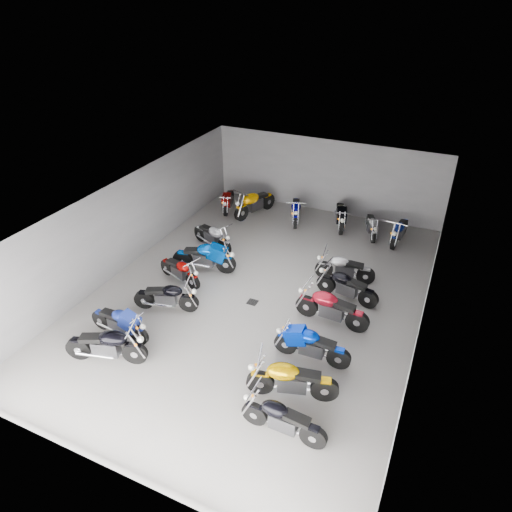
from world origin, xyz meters
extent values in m
plane|color=gray|center=(0.00, 0.00, 0.00)|extent=(14.00, 14.00, 0.00)
cube|color=slate|center=(0.00, 7.00, 1.60)|extent=(10.00, 0.10, 3.20)
cube|color=slate|center=(-5.00, 0.00, 1.60)|extent=(0.10, 14.00, 3.20)
cube|color=slate|center=(5.00, 0.00, 1.60)|extent=(0.10, 14.00, 3.20)
cube|color=black|center=(0.00, 0.00, 3.22)|extent=(10.00, 14.00, 0.04)
cube|color=black|center=(0.00, -0.50, 0.01)|extent=(0.32, 0.32, 0.01)
cylinder|color=black|center=(-1.71, -4.22, 0.34)|extent=(0.70, 0.34, 0.69)
cylinder|color=black|center=(-3.19, -4.70, 0.34)|extent=(0.70, 0.37, 0.69)
cube|color=#2D2D30|center=(-2.45, -4.46, 0.45)|extent=(0.76, 0.52, 0.43)
ellipsoid|color=black|center=(-2.22, -4.38, 0.79)|extent=(0.83, 0.63, 0.39)
cube|color=black|center=(-2.78, -4.56, 0.75)|extent=(0.71, 0.49, 0.20)
cylinder|color=black|center=(-2.09, -3.55, 0.31)|extent=(0.63, 0.17, 0.62)
cylinder|color=black|center=(-3.49, -3.46, 0.31)|extent=(0.63, 0.19, 0.62)
cube|color=#2D2D30|center=(-2.79, -3.51, 0.41)|extent=(0.65, 0.33, 0.39)
ellipsoid|color=navy|center=(-2.58, -3.52, 0.72)|extent=(0.68, 0.43, 0.35)
cube|color=black|center=(-3.10, -3.49, 0.68)|extent=(0.61, 0.31, 0.18)
cylinder|color=black|center=(-1.59, -1.71, 0.31)|extent=(0.63, 0.31, 0.63)
cylinder|color=black|center=(-2.95, -2.14, 0.31)|extent=(0.64, 0.33, 0.63)
cube|color=#2D2D30|center=(-2.27, -1.93, 0.41)|extent=(0.69, 0.47, 0.39)
ellipsoid|color=black|center=(-2.06, -1.86, 0.72)|extent=(0.75, 0.57, 0.35)
cube|color=black|center=(-2.57, -2.02, 0.68)|extent=(0.65, 0.44, 0.18)
cylinder|color=black|center=(-2.10, -0.64, 0.29)|extent=(0.59, 0.29, 0.59)
cylinder|color=black|center=(-3.36, -0.25, 0.29)|extent=(0.60, 0.30, 0.59)
cube|color=#2D2D30|center=(-2.73, -0.45, 0.38)|extent=(0.65, 0.44, 0.37)
ellipsoid|color=#870604|center=(-2.54, -0.50, 0.68)|extent=(0.70, 0.53, 0.33)
cube|color=black|center=(-3.01, -0.36, 0.64)|extent=(0.61, 0.41, 0.17)
cylinder|color=black|center=(-1.56, 0.69, 0.35)|extent=(0.71, 0.30, 0.70)
cylinder|color=black|center=(-3.10, 0.32, 0.35)|extent=(0.72, 0.32, 0.70)
cube|color=#2D2D30|center=(-2.33, 0.50, 0.46)|extent=(0.77, 0.48, 0.44)
ellipsoid|color=#003995|center=(-2.10, 0.56, 0.81)|extent=(0.82, 0.60, 0.39)
cube|color=black|center=(-2.67, 0.42, 0.77)|extent=(0.72, 0.45, 0.20)
cylinder|color=black|center=(-2.19, 1.78, 0.32)|extent=(0.64, 0.36, 0.64)
cylinder|color=black|center=(-3.54, 2.32, 0.32)|extent=(0.65, 0.38, 0.64)
cube|color=#2D2D30|center=(-2.87, 2.05, 0.42)|extent=(0.71, 0.52, 0.40)
ellipsoid|color=#A8A8AE|center=(-2.66, 1.96, 0.74)|extent=(0.78, 0.62, 0.36)
cube|color=black|center=(-3.16, 2.17, 0.70)|extent=(0.67, 0.49, 0.18)
cylinder|color=black|center=(2.00, -4.68, 0.31)|extent=(0.63, 0.14, 0.62)
cylinder|color=black|center=(3.41, -4.70, 0.31)|extent=(0.63, 0.16, 0.62)
cube|color=#2D2D30|center=(2.70, -4.69, 0.41)|extent=(0.64, 0.30, 0.39)
ellipsoid|color=black|center=(2.49, -4.69, 0.72)|extent=(0.67, 0.40, 0.35)
cube|color=black|center=(3.02, -4.69, 0.68)|extent=(0.60, 0.28, 0.18)
cylinder|color=black|center=(1.74, -3.79, 0.35)|extent=(0.70, 0.33, 0.69)
cylinder|color=black|center=(3.24, -3.34, 0.35)|extent=(0.71, 0.35, 0.69)
cube|color=#2D2D30|center=(2.49, -3.57, 0.45)|extent=(0.77, 0.51, 0.43)
ellipsoid|color=#C18B00|center=(2.26, -3.63, 0.80)|extent=(0.83, 0.62, 0.39)
cube|color=black|center=(2.82, -3.47, 0.76)|extent=(0.72, 0.48, 0.20)
cylinder|color=black|center=(1.79, -2.20, 0.32)|extent=(0.65, 0.15, 0.65)
cylinder|color=black|center=(3.26, -2.14, 0.32)|extent=(0.65, 0.17, 0.65)
cube|color=#2D2D30|center=(2.52, -2.17, 0.43)|extent=(0.67, 0.33, 0.41)
ellipsoid|color=#0024AD|center=(2.30, -2.18, 0.75)|extent=(0.70, 0.43, 0.36)
cube|color=black|center=(2.85, -2.16, 0.71)|extent=(0.63, 0.30, 0.18)
cylinder|color=black|center=(1.78, -0.40, 0.35)|extent=(0.70, 0.18, 0.69)
cylinder|color=black|center=(3.35, -0.49, 0.35)|extent=(0.70, 0.20, 0.69)
cube|color=#2D2D30|center=(2.56, -0.44, 0.46)|extent=(0.72, 0.37, 0.43)
ellipsoid|color=maroon|center=(2.32, -0.43, 0.80)|extent=(0.76, 0.48, 0.39)
cube|color=black|center=(2.91, -0.46, 0.76)|extent=(0.68, 0.34, 0.20)
cylinder|color=black|center=(1.95, 1.01, 0.32)|extent=(0.65, 0.23, 0.64)
cylinder|color=black|center=(3.38, 0.78, 0.32)|extent=(0.66, 0.25, 0.64)
cube|color=#2D2D30|center=(2.67, 0.90, 0.42)|extent=(0.69, 0.40, 0.40)
ellipsoid|color=black|center=(2.45, 0.93, 0.74)|extent=(0.74, 0.50, 0.36)
cube|color=black|center=(2.98, 0.84, 0.70)|extent=(0.65, 0.37, 0.18)
cylinder|color=black|center=(1.63, 1.83, 0.31)|extent=(0.63, 0.22, 0.62)
cylinder|color=black|center=(3.02, 2.04, 0.31)|extent=(0.64, 0.24, 0.62)
cube|color=#2D2D30|center=(2.32, 1.93, 0.41)|extent=(0.67, 0.38, 0.39)
ellipsoid|color=#99989C|center=(2.11, 1.90, 0.72)|extent=(0.71, 0.48, 0.35)
cube|color=black|center=(2.63, 1.98, 0.68)|extent=(0.62, 0.36, 0.18)
cylinder|color=black|center=(-3.67, 4.69, 0.29)|extent=(0.28, 0.59, 0.58)
cylinder|color=black|center=(-4.06, 5.95, 0.29)|extent=(0.30, 0.60, 0.58)
cube|color=#2D2D30|center=(-3.86, 5.32, 0.38)|extent=(0.43, 0.65, 0.36)
ellipsoid|color=maroon|center=(-3.81, 5.13, 0.67)|extent=(0.53, 0.70, 0.33)
cube|color=black|center=(-3.95, 5.60, 0.64)|extent=(0.41, 0.61, 0.17)
cylinder|color=black|center=(-2.86, 4.56, 0.36)|extent=(0.38, 0.72, 0.72)
cylinder|color=black|center=(-2.30, 6.09, 0.36)|extent=(0.40, 0.73, 0.72)
cube|color=#2D2D30|center=(-2.58, 5.33, 0.47)|extent=(0.57, 0.80, 0.45)
ellipsoid|color=#F49D01|center=(-2.67, 5.10, 0.83)|extent=(0.68, 0.87, 0.40)
cube|color=black|center=(-2.46, 5.67, 0.79)|extent=(0.53, 0.75, 0.20)
cylinder|color=black|center=(-0.53, 4.85, 0.32)|extent=(0.34, 0.65, 0.64)
cylinder|color=black|center=(-1.02, 6.22, 0.32)|extent=(0.36, 0.65, 0.64)
cube|color=#2D2D30|center=(-0.77, 5.54, 0.42)|extent=(0.50, 0.71, 0.40)
ellipsoid|color=#04027F|center=(-0.70, 5.33, 0.74)|extent=(0.61, 0.78, 0.36)
cube|color=black|center=(-0.88, 5.84, 0.70)|extent=(0.47, 0.67, 0.18)
cylinder|color=black|center=(1.32, 5.11, 0.33)|extent=(0.34, 0.66, 0.65)
cylinder|color=black|center=(0.85, 6.51, 0.33)|extent=(0.36, 0.67, 0.65)
cube|color=#2D2D30|center=(1.08, 5.81, 0.43)|extent=(0.50, 0.73, 0.41)
ellipsoid|color=black|center=(1.16, 5.60, 0.76)|extent=(0.61, 0.79, 0.37)
cube|color=black|center=(0.98, 6.12, 0.71)|extent=(0.47, 0.68, 0.19)
cylinder|color=black|center=(2.65, 4.97, 0.28)|extent=(0.30, 0.57, 0.56)
cylinder|color=black|center=(2.21, 6.17, 0.28)|extent=(0.32, 0.58, 0.56)
cube|color=#2D2D30|center=(2.43, 5.57, 0.37)|extent=(0.44, 0.63, 0.35)
ellipsoid|color=#A5A7AC|center=(2.50, 5.39, 0.65)|extent=(0.54, 0.68, 0.32)
cube|color=black|center=(2.33, 5.84, 0.62)|extent=(0.42, 0.59, 0.16)
cylinder|color=black|center=(3.47, 4.78, 0.31)|extent=(0.19, 0.63, 0.62)
cylinder|color=black|center=(3.62, 6.18, 0.31)|extent=(0.21, 0.63, 0.62)
cube|color=#2D2D30|center=(3.55, 5.48, 0.41)|extent=(0.36, 0.66, 0.39)
ellipsoid|color=navy|center=(3.52, 5.27, 0.72)|extent=(0.46, 0.70, 0.35)
cube|color=black|center=(3.58, 5.79, 0.68)|extent=(0.33, 0.62, 0.18)
camera|label=1|loc=(4.94, -11.07, 8.81)|focal=32.00mm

